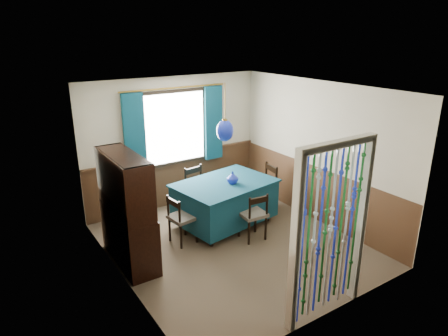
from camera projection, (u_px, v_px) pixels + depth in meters
floor at (233, 245)px, 6.45m from camera, size 4.00×4.00×0.00m
ceiling at (235, 89)px, 5.64m from camera, size 4.00×4.00×0.00m
wall_back at (174, 143)px, 7.63m from camera, size 3.60×0.00×3.60m
wall_front at (335, 222)px, 4.47m from camera, size 3.60×0.00×3.60m
wall_left at (119, 198)px, 5.11m from camera, size 0.00×4.00×4.00m
wall_right at (318, 153)px, 6.98m from camera, size 0.00×4.00×4.00m
wainscot_back at (176, 180)px, 7.86m from camera, size 3.60×0.00×3.60m
wainscot_front at (329, 278)px, 4.72m from camera, size 3.60×0.00×3.60m
wainscot_left at (124, 249)px, 5.36m from camera, size 0.00×4.00×4.00m
wainscot_right at (314, 193)px, 7.22m from camera, size 0.00×4.00×4.00m
window at (175, 128)px, 7.49m from camera, size 1.32×0.12×1.42m
doorway at (330, 235)px, 4.58m from camera, size 1.16×0.12×2.18m
dining_table at (225, 200)px, 6.99m from camera, size 1.82×1.39×0.80m
chair_near at (254, 215)px, 6.50m from camera, size 0.44×0.42×0.82m
chair_far at (199, 189)px, 7.43m from camera, size 0.51×0.49×0.90m
chair_left at (181, 218)px, 6.39m from camera, size 0.43×0.45×0.81m
chair_right at (264, 187)px, 7.55m from camera, size 0.49×0.51×0.91m
sideboard at (128, 226)px, 5.81m from camera, size 0.45×1.28×1.67m
pendant_lamp at (225, 130)px, 6.58m from camera, size 0.29×0.29×0.96m
vase_table at (233, 178)px, 6.79m from camera, size 0.24×0.24×0.19m
bowl_shelf at (136, 194)px, 5.44m from camera, size 0.23×0.23×0.05m
vase_sideboard at (123, 197)px, 5.96m from camera, size 0.20×0.20×0.19m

